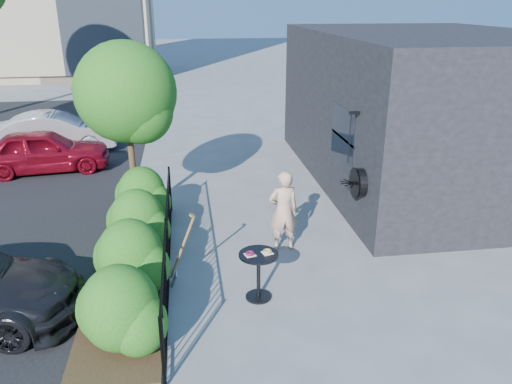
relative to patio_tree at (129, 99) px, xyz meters
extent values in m
plane|color=gray|center=(2.24, -2.76, -2.76)|extent=(120.00, 120.00, 0.00)
cube|color=black|center=(7.74, 1.74, -0.76)|extent=(6.00, 9.00, 4.00)
cube|color=black|center=(4.75, -0.36, -0.96)|extent=(0.04, 1.60, 1.40)
cube|color=black|center=(4.75, -0.36, -0.96)|extent=(0.05, 1.70, 0.06)
cylinder|color=black|center=(4.66, -1.86, -1.51)|extent=(0.18, 0.60, 0.60)
cylinder|color=black|center=(4.56, -1.86, -1.51)|extent=(0.03, 0.64, 0.64)
cube|color=black|center=(4.64, -1.36, -0.16)|extent=(0.25, 0.06, 0.06)
cylinder|color=black|center=(4.56, -1.36, -0.71)|extent=(0.02, 0.02, 1.05)
cylinder|color=black|center=(0.74, -5.76, -2.21)|extent=(0.05, 0.05, 1.10)
cylinder|color=black|center=(0.74, -2.76, -2.21)|extent=(0.05, 0.05, 1.10)
cylinder|color=black|center=(0.74, 0.24, -2.21)|extent=(0.05, 0.05, 1.10)
cube|color=black|center=(0.74, -2.76, -1.70)|extent=(0.03, 6.00, 0.03)
cube|color=black|center=(0.74, -2.76, -2.66)|extent=(0.03, 6.00, 0.03)
cylinder|color=black|center=(0.74, -5.66, -2.21)|extent=(0.02, 0.02, 1.04)
cylinder|color=black|center=(0.74, -5.46, -2.21)|extent=(0.02, 0.02, 1.04)
cylinder|color=black|center=(0.74, -5.26, -2.21)|extent=(0.02, 0.02, 1.04)
cylinder|color=black|center=(0.74, -5.06, -2.21)|extent=(0.02, 0.02, 1.04)
cylinder|color=black|center=(0.74, -4.86, -2.21)|extent=(0.02, 0.02, 1.04)
cylinder|color=black|center=(0.74, -4.66, -2.21)|extent=(0.02, 0.02, 1.04)
cylinder|color=black|center=(0.74, -4.46, -2.21)|extent=(0.02, 0.02, 1.04)
cylinder|color=black|center=(0.74, -4.26, -2.21)|extent=(0.02, 0.02, 1.04)
cylinder|color=black|center=(0.74, -4.06, -2.21)|extent=(0.02, 0.02, 1.04)
cylinder|color=black|center=(0.74, -3.86, -2.21)|extent=(0.02, 0.02, 1.04)
cylinder|color=black|center=(0.74, -3.66, -2.21)|extent=(0.02, 0.02, 1.04)
cylinder|color=black|center=(0.74, -3.46, -2.21)|extent=(0.02, 0.02, 1.04)
cylinder|color=black|center=(0.74, -3.26, -2.21)|extent=(0.02, 0.02, 1.04)
cylinder|color=black|center=(0.74, -3.06, -2.21)|extent=(0.02, 0.02, 1.04)
cylinder|color=black|center=(0.74, -2.86, -2.21)|extent=(0.02, 0.02, 1.04)
cylinder|color=black|center=(0.74, -2.66, -2.21)|extent=(0.02, 0.02, 1.04)
cylinder|color=black|center=(0.74, -2.46, -2.21)|extent=(0.02, 0.02, 1.04)
cylinder|color=black|center=(0.74, -2.26, -2.21)|extent=(0.02, 0.02, 1.04)
cylinder|color=black|center=(0.74, -2.06, -2.21)|extent=(0.02, 0.02, 1.04)
cylinder|color=black|center=(0.74, -1.86, -2.21)|extent=(0.02, 0.02, 1.04)
cylinder|color=black|center=(0.74, -1.66, -2.21)|extent=(0.02, 0.02, 1.04)
cylinder|color=black|center=(0.74, -1.46, -2.21)|extent=(0.02, 0.02, 1.04)
cylinder|color=black|center=(0.74, -1.26, -2.21)|extent=(0.02, 0.02, 1.04)
cylinder|color=black|center=(0.74, -1.06, -2.21)|extent=(0.02, 0.02, 1.04)
cylinder|color=black|center=(0.74, -0.86, -2.21)|extent=(0.02, 0.02, 1.04)
cylinder|color=black|center=(0.74, -0.66, -2.21)|extent=(0.02, 0.02, 1.04)
cylinder|color=black|center=(0.74, -0.46, -2.21)|extent=(0.02, 0.02, 1.04)
cylinder|color=black|center=(0.74, -0.26, -2.21)|extent=(0.02, 0.02, 1.04)
cylinder|color=black|center=(0.74, -0.06, -2.21)|extent=(0.02, 0.02, 1.04)
cylinder|color=black|center=(0.74, 0.14, -2.21)|extent=(0.02, 0.02, 1.04)
cube|color=#382616|center=(0.04, -2.76, -2.72)|extent=(1.30, 6.00, 0.08)
ellipsoid|color=#255F15|center=(0.14, -4.96, -2.06)|extent=(1.10, 1.10, 1.24)
ellipsoid|color=#255F15|center=(0.14, -3.36, -2.06)|extent=(1.10, 1.10, 1.24)
ellipsoid|color=#255F15|center=(0.14, -1.86, -2.06)|extent=(1.10, 1.10, 1.24)
ellipsoid|color=#255F15|center=(0.14, -0.46, -2.06)|extent=(1.10, 1.10, 1.24)
cylinder|color=#3F2B19|center=(-0.06, 0.04, -1.56)|extent=(0.14, 0.14, 2.40)
sphere|color=#255F15|center=(-0.06, 0.04, 0.08)|extent=(2.20, 2.20, 2.20)
sphere|color=#255F15|center=(0.24, -0.16, -0.25)|extent=(1.43, 1.43, 1.43)
cylinder|color=black|center=(2.26, -3.84, -1.94)|extent=(0.67, 0.67, 0.03)
cylinder|color=black|center=(2.26, -3.84, -2.35)|extent=(0.07, 0.07, 0.80)
cylinder|color=black|center=(2.26, -3.84, -2.75)|extent=(0.45, 0.45, 0.03)
cube|color=white|center=(2.12, -3.86, -1.92)|extent=(0.21, 0.21, 0.01)
cube|color=white|center=(2.41, -3.83, -1.92)|extent=(0.21, 0.21, 0.01)
torus|color=#540E27|center=(2.12, -3.86, -1.89)|extent=(0.15, 0.15, 0.05)
torus|color=#BA7F4F|center=(2.41, -3.83, -1.89)|extent=(0.15, 0.15, 0.05)
imported|color=tan|center=(3.02, -2.14, -1.92)|extent=(0.64, 0.45, 1.68)
cylinder|color=brown|center=(1.02, -3.23, -2.02)|extent=(0.51, 0.05, 1.19)
cube|color=gray|center=(0.83, -3.23, -2.66)|extent=(0.12, 0.18, 0.25)
cylinder|color=brown|center=(1.21, -3.23, -1.43)|extent=(0.10, 0.10, 0.07)
imported|color=maroon|center=(-2.99, 3.73, -2.13)|extent=(3.88, 1.97, 1.27)
imported|color=#AAAAAF|center=(-3.13, 5.93, -2.12)|extent=(4.02, 1.72, 1.29)
camera|label=1|loc=(1.17, -11.07, 2.00)|focal=35.00mm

